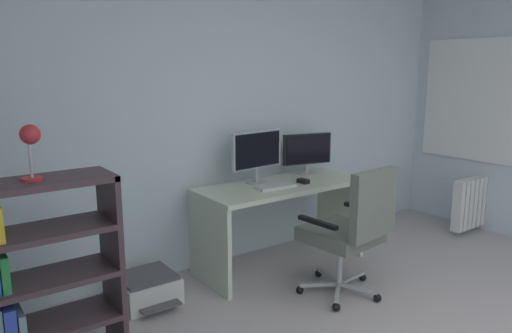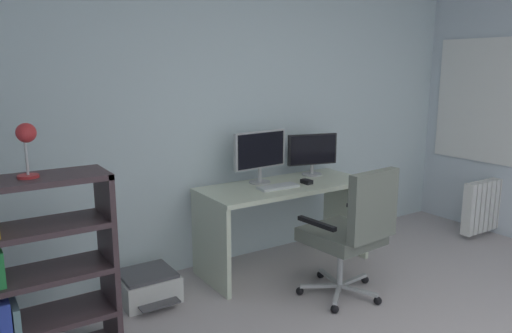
% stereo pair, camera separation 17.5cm
% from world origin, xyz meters
% --- Properties ---
extents(wall_back, '(5.17, 0.10, 2.68)m').
position_xyz_m(wall_back, '(0.00, 2.80, 1.34)').
color(wall_back, silver).
rests_on(wall_back, ground).
extents(window_pane, '(0.01, 1.43, 1.17)m').
position_xyz_m(window_pane, '(2.58, 1.85, 1.34)').
color(window_pane, white).
extents(window_frame, '(0.02, 1.51, 1.25)m').
position_xyz_m(window_frame, '(2.57, 1.85, 1.34)').
color(window_frame, white).
extents(desk, '(1.45, 0.60, 0.72)m').
position_xyz_m(desk, '(0.27, 2.35, 0.53)').
color(desk, silver).
rests_on(desk, ground).
extents(monitor_main, '(0.51, 0.18, 0.44)m').
position_xyz_m(monitor_main, '(0.12, 2.49, 0.99)').
color(monitor_main, '#B2B5B7').
rests_on(monitor_main, desk).
extents(monitor_secondary, '(0.46, 0.18, 0.37)m').
position_xyz_m(monitor_secondary, '(0.68, 2.49, 0.94)').
color(monitor_secondary, '#B2B5B7').
rests_on(monitor_secondary, desk).
extents(keyboard, '(0.34, 0.14, 0.02)m').
position_xyz_m(keyboard, '(0.15, 2.27, 0.73)').
color(keyboard, silver).
rests_on(keyboard, desk).
extents(computer_mouse, '(0.07, 0.10, 0.03)m').
position_xyz_m(computer_mouse, '(0.43, 2.26, 0.74)').
color(computer_mouse, black).
rests_on(computer_mouse, desk).
extents(office_chair, '(0.63, 0.65, 1.00)m').
position_xyz_m(office_chair, '(0.31, 1.59, 0.55)').
color(office_chair, '#B7BABC').
rests_on(office_chair, ground).
extents(bookshelf, '(0.83, 0.34, 1.11)m').
position_xyz_m(bookshelf, '(-1.83, 1.94, 0.52)').
color(bookshelf, '#433237').
rests_on(bookshelf, ground).
extents(desk_lamp, '(0.12, 0.11, 0.29)m').
position_xyz_m(desk_lamp, '(-1.72, 1.94, 1.31)').
color(desk_lamp, red).
rests_on(desk_lamp, bookshelf).
extents(printer, '(0.41, 0.47, 0.21)m').
position_xyz_m(printer, '(-0.94, 2.39, 0.10)').
color(printer, silver).
rests_on(printer, ground).
extents(radiator, '(0.78, 0.10, 0.52)m').
position_xyz_m(radiator, '(2.48, 1.85, 0.32)').
color(radiator, white).
rests_on(radiator, ground).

